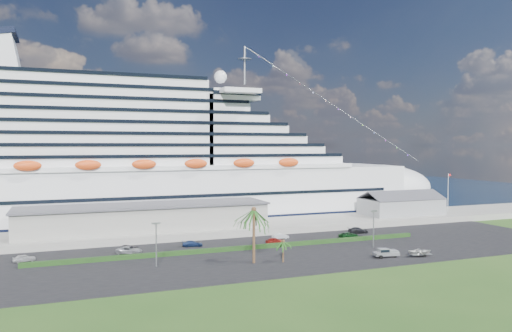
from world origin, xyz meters
name	(u,v)px	position (x,y,z in m)	size (l,w,h in m)	color
ground	(310,264)	(0.00, 0.00, 0.00)	(420.00, 420.00, 0.00)	#244A18
asphalt_lot	(286,252)	(0.00, 11.00, 0.06)	(140.00, 38.00, 0.12)	black
wharf	(240,227)	(0.00, 40.00, 0.90)	(240.00, 20.00, 1.80)	gray
water	(171,198)	(0.00, 130.00, 0.01)	(420.00, 160.00, 0.02)	#0A1A31
cruise_ship	(144,166)	(-21.53, 64.00, 16.69)	(191.00, 38.00, 54.00)	silver
terminal_building	(146,217)	(-25.00, 40.00, 5.01)	(61.00, 15.00, 6.30)	gray
port_shed	(401,206)	(52.00, 40.00, 4.40)	(24.00, 12.31, 7.37)	gray
flagpole	(448,191)	(70.04, 40.00, 8.27)	(1.08, 0.16, 12.00)	silver
hedge	(243,248)	(-8.00, 16.00, 0.57)	(88.00, 1.10, 0.90)	black
lamp_post_left	(156,239)	(-28.00, 8.00, 5.34)	(1.60, 0.35, 8.27)	gray
lamp_post_right	(374,224)	(20.00, 8.00, 5.34)	(1.60, 0.35, 8.27)	gray
palm_tall	(254,216)	(-10.00, 4.00, 9.20)	(8.82, 8.82, 11.13)	#47301E
palm_short	(283,244)	(-4.50, 2.50, 3.67)	(3.53, 3.53, 4.56)	#47301E
parked_car_0	(24,258)	(-51.32, 21.11, 0.83)	(1.67, 4.15, 1.41)	#BBBBBD
parked_car_1	(128,248)	(-31.20, 23.63, 0.79)	(1.42, 4.07, 1.34)	black
parked_car_2	(129,250)	(-31.33, 21.22, 0.86)	(2.47, 5.35, 1.49)	#A3A7AC
parked_car_3	(192,244)	(-17.23, 23.57, 0.78)	(1.86, 4.56, 1.32)	#16264E
parked_car_4	(275,241)	(1.21, 19.71, 0.85)	(1.72, 4.28, 1.46)	maroon
parked_car_5	(280,236)	(4.90, 24.72, 0.78)	(1.40, 4.02, 1.33)	silver
parked_car_6	(349,235)	(20.96, 19.82, 0.81)	(2.29, 4.97, 1.38)	#0E3B14
parked_car_7	(358,230)	(26.73, 24.55, 0.89)	(2.16, 5.32, 1.54)	black
pickup_truck	(386,252)	(16.55, -1.21, 1.12)	(5.43, 2.72, 1.82)	black
boat_trailer	(421,252)	(23.55, -3.30, 1.15)	(5.60, 4.03, 1.56)	gray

